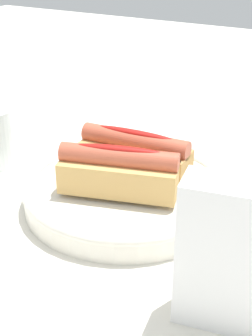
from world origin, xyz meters
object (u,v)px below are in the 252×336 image
object	(u,v)px
napkin_box	(238,258)
chopstick_near	(161,156)
serving_bowl	(126,192)
hotdog_back	(119,172)
hotdog_front	(133,154)

from	to	relation	value
napkin_box	chopstick_near	world-z (taller)	napkin_box
serving_bowl	hotdog_back	bearing A→B (deg)	98.56
chopstick_near	napkin_box	bearing A→B (deg)	129.61
serving_bowl	napkin_box	size ratio (longest dim) A/B	1.83
hotdog_front	serving_bowl	bearing A→B (deg)	98.56
chopstick_near	hotdog_front	bearing A→B (deg)	101.59
napkin_box	serving_bowl	bearing A→B (deg)	-45.87
hotdog_front	napkin_box	xyz separation A→B (m)	(-0.20, 0.17, 0.01)
hotdog_back	napkin_box	distance (m)	0.22
hotdog_back	chopstick_near	xyz separation A→B (m)	(0.02, -0.18, -0.06)
serving_bowl	hotdog_back	distance (m)	0.05
hotdog_back	chopstick_near	bearing A→B (deg)	-82.58
hotdog_front	chopstick_near	xyz separation A→B (m)	(0.02, -0.13, -0.06)
hotdog_back	chopstick_near	size ratio (longest dim) A/B	0.72
chopstick_near	hotdog_back	bearing A→B (deg)	102.07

